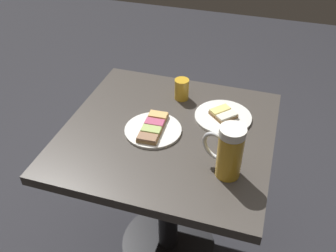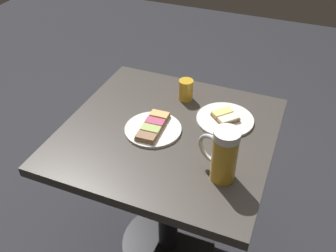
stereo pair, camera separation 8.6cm
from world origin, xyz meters
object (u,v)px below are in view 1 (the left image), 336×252
object	(u,v)px
plate_near	(153,129)
beer_mug	(228,151)
plate_far	(223,116)
beer_glass_small	(182,89)

from	to	relation	value
plate_near	beer_mug	distance (m)	0.33
plate_far	beer_glass_small	world-z (taller)	beer_glass_small
plate_far	beer_glass_small	xyz separation A→B (m)	(-0.08, -0.19, 0.04)
plate_near	plate_far	distance (m)	0.28
beer_glass_small	beer_mug	bearing A→B (deg)	34.10
beer_mug	beer_glass_small	xyz separation A→B (m)	(-0.37, -0.25, -0.05)
plate_far	beer_glass_small	bearing A→B (deg)	-113.69
plate_far	beer_mug	xyz separation A→B (m)	(0.29, 0.06, 0.08)
plate_far	beer_glass_small	size ratio (longest dim) A/B	2.49
beer_mug	plate_far	bearing A→B (deg)	-167.69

